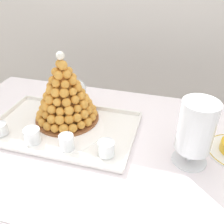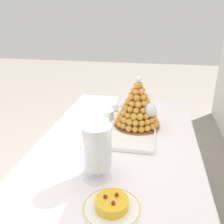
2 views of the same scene
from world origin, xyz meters
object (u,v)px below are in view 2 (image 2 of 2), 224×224
(dessert_cup_left, at_px, (114,108))
(dessert_cup_mid_left, at_px, (109,115))
(croquembouche, at_px, (137,107))
(dessert_cup_mid_right, at_px, (100,137))
(wine_glass, at_px, (149,111))
(macaron_goblet, at_px, (97,148))
(fruit_tart_plate, at_px, (112,205))
(serving_tray, at_px, (125,126))
(dessert_cup_centre, at_px, (104,125))

(dessert_cup_left, height_order, dessert_cup_mid_left, dessert_cup_mid_left)
(croquembouche, distance_m, dessert_cup_mid_right, 0.30)
(dessert_cup_mid_right, relative_size, wine_glass, 0.36)
(dessert_cup_mid_right, bearing_deg, macaron_goblet, 11.02)
(fruit_tart_plate, bearing_deg, wine_glass, 171.60)
(serving_tray, xyz_separation_m, dessert_cup_mid_right, (0.21, -0.10, 0.03))
(serving_tray, distance_m, fruit_tart_plate, 0.65)
(dessert_cup_mid_left, relative_size, macaron_goblet, 0.26)
(dessert_cup_mid_left, bearing_deg, fruit_tart_plate, 11.81)
(dessert_cup_left, distance_m, dessert_cup_mid_left, 0.15)
(serving_tray, height_order, dessert_cup_centre, dessert_cup_centre)
(croquembouche, relative_size, dessert_cup_mid_left, 4.90)
(macaron_goblet, bearing_deg, fruit_tart_plate, 28.66)
(dessert_cup_centre, bearing_deg, wine_glass, 103.53)
(croquembouche, bearing_deg, dessert_cup_mid_left, -107.90)
(croquembouche, xyz_separation_m, macaron_goblet, (0.50, -0.11, 0.01))
(dessert_cup_mid_left, distance_m, dessert_cup_mid_right, 0.28)
(serving_tray, relative_size, macaron_goblet, 2.48)
(serving_tray, bearing_deg, dessert_cup_mid_left, -123.21)
(croquembouche, height_order, dessert_cup_mid_left, croquembouche)
(serving_tray, distance_m, croquembouche, 0.14)
(croquembouche, bearing_deg, serving_tray, -76.28)
(dessert_cup_left, distance_m, wine_glass, 0.34)
(dessert_cup_centre, height_order, macaron_goblet, macaron_goblet)
(dessert_cup_centre, relative_size, wine_glass, 0.35)
(wine_glass, bearing_deg, croquembouche, -106.17)
(croquembouche, relative_size, wine_glass, 1.86)
(serving_tray, relative_size, fruit_tart_plate, 2.81)
(serving_tray, height_order, macaron_goblet, macaron_goblet)
(croquembouche, height_order, macaron_goblet, croquembouche)
(dessert_cup_mid_left, height_order, fruit_tart_plate, dessert_cup_mid_left)
(serving_tray, distance_m, dessert_cup_mid_left, 0.14)
(croquembouche, bearing_deg, dessert_cup_left, -140.56)
(dessert_cup_mid_right, xyz_separation_m, fruit_tart_plate, (0.44, 0.14, -0.02))
(croquembouche, xyz_separation_m, dessert_cup_left, (-0.20, -0.17, -0.09))
(dessert_cup_mid_left, xyz_separation_m, dessert_cup_mid_right, (0.28, 0.01, -0.00))
(wine_glass, bearing_deg, fruit_tart_plate, -8.40)
(dessert_cup_mid_left, bearing_deg, dessert_cup_centre, 0.25)
(dessert_cup_left, bearing_deg, croquembouche, 39.44)
(serving_tray, relative_size, dessert_cup_mid_right, 10.03)
(croquembouche, relative_size, macaron_goblet, 1.27)
(dessert_cup_mid_right, xyz_separation_m, wine_glass, (-0.20, 0.24, 0.08))
(fruit_tart_plate, bearing_deg, serving_tray, -176.52)
(fruit_tart_plate, bearing_deg, macaron_goblet, -151.34)
(dessert_cup_mid_left, xyz_separation_m, macaron_goblet, (0.56, 0.06, 0.10))
(croquembouche, distance_m, wine_glass, 0.07)
(dessert_cup_mid_right, distance_m, macaron_goblet, 0.30)
(serving_tray, height_order, dessert_cup_mid_left, dessert_cup_mid_left)
(croquembouche, xyz_separation_m, dessert_cup_mid_right, (0.22, -0.17, -0.09))
(fruit_tart_plate, bearing_deg, dessert_cup_mid_left, -168.19)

